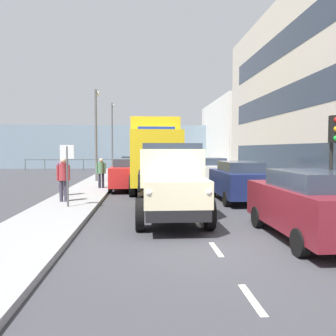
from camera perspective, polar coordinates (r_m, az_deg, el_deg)
name	(u,v)px	position (r m, az deg, el deg)	size (l,w,h in m)	color
ground_plane	(173,190)	(18.89, 0.90, -3.66)	(80.00, 80.00, 0.00)	#38383D
sidewalk_left	(254,188)	(19.79, 14.15, -3.23)	(2.29, 37.27, 0.15)	gray
sidewalk_right	(90,189)	(19.04, -12.88, -3.46)	(2.29, 37.27, 0.15)	gray
road_centreline_markings	(175,192)	(18.02, 1.14, -3.98)	(0.12, 31.87, 0.01)	silver
building_far_block	(253,136)	(37.89, 13.99, 5.15)	(8.76, 13.82, 7.21)	silver
sea_horizon	(158,147)	(40.35, -1.74, 3.55)	(80.00, 0.80, 5.00)	gray
seawall_railing	(159,161)	(36.78, -1.51, 1.11)	(28.08, 0.08, 1.20)	#4C5156
truck_vintage_cream	(171,183)	(10.77, 0.54, -2.55)	(2.17, 5.64, 2.43)	black
lorry_cargo_yellow	(155,152)	(19.05, -2.26, 2.65)	(2.58, 8.20, 3.87)	gold
car_maroon_kerbside_near	(308,204)	(9.22, 22.26, -5.54)	(1.82, 4.34, 1.72)	maroon
car_navy_kerbside_1	(239,181)	(15.02, 11.68, -2.07)	(1.86, 4.15, 1.72)	navy
car_white_kerbside_2	(211,171)	(20.94, 7.16, -0.56)	(1.76, 3.86, 1.72)	white
car_red_oppositeside_0	(129,174)	(18.82, -6.56, -0.97)	(1.93, 3.93, 1.72)	#B21E1E
car_black_oppositeside_1	(132,168)	(24.74, -5.95, 0.02)	(1.82, 3.99, 1.72)	black
pedestrian_near_railing	(63,176)	(14.29, -17.00, -1.25)	(0.53, 0.34, 1.75)	#383342
pedestrian_couple_b	(63,173)	(16.09, -17.10, -0.73)	(0.53, 0.34, 1.77)	black
pedestrian_couple_a	(101,171)	(18.83, -11.05, -0.43)	(0.53, 0.34, 1.60)	black
traffic_light_near	(333,142)	(12.59, 25.76, 3.86)	(0.28, 0.41, 3.20)	black
lamp_post_promenade	(96,126)	(23.20, -11.84, 6.82)	(0.32, 1.14, 5.98)	#59595B
lamp_post_far	(112,131)	(33.21, -9.25, 6.14)	(0.32, 1.14, 6.43)	#59595B
street_sign	(67,165)	(12.97, -16.40, 0.53)	(0.50, 0.07, 2.25)	#4C4C4C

